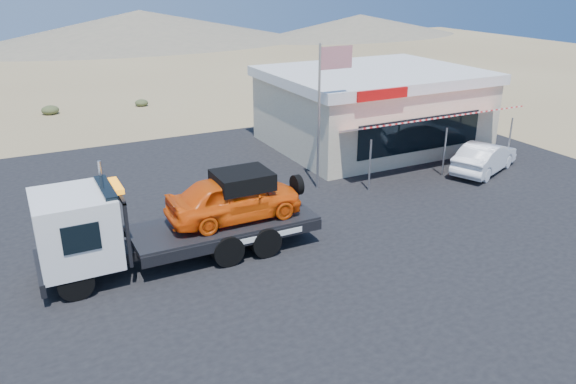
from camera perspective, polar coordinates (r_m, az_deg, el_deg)
name	(u,v)px	position (r m, az deg, el deg)	size (l,w,h in m)	color
ground	(260,256)	(18.30, -2.82, -6.56)	(120.00, 120.00, 0.00)	#8C7650
asphalt_lot	(276,212)	(21.51, -1.27, -2.05)	(32.00, 24.00, 0.02)	black
tow_truck	(175,215)	(17.78, -11.42, -2.34)	(8.59, 2.55, 2.87)	black
white_sedan	(485,157)	(27.11, 19.35, 3.34)	(1.47, 4.21, 1.39)	white
jerky_store	(372,107)	(29.97, 8.50, 8.52)	(10.40, 9.97, 3.90)	beige
flagpole	(324,100)	(22.95, 3.68, 9.29)	(1.55, 0.10, 6.00)	#99999E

